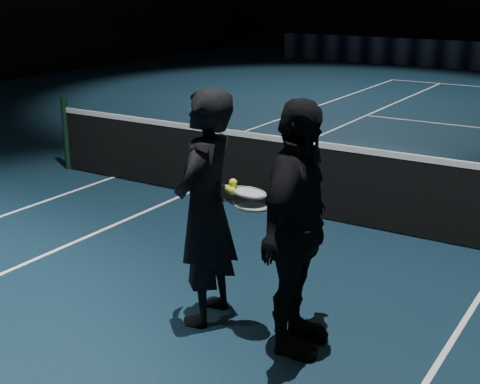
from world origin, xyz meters
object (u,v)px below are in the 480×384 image
Objects in this scene: player_b at (296,230)px; racket_lower at (252,206)px; player_a at (206,209)px; tennis_balls at (231,188)px; racket_upper at (249,193)px.

player_b is 0.41m from racket_lower.
player_b is at bearing 79.17° from player_a.
player_a is at bearing 79.49° from player_b.
racket_lower is at bearing 79.49° from player_b.
player_b is 16.43× the size of tennis_balls.
racket_lower is 1.00× the size of racket_upper.
racket_upper is at bearing 11.07° from tennis_balls.
racket_lower is 0.11m from racket_upper.
racket_upper is at bearing 74.41° from player_b.
player_b is 2.90× the size of racket_upper.
player_b is at bearing 0.00° from racket_lower.
player_b is 0.63m from tennis_balls.
player_a is 0.45m from racket_upper.
racket_upper is at bearing 84.88° from player_a.
player_b is at bearing -2.98° from tennis_balls.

